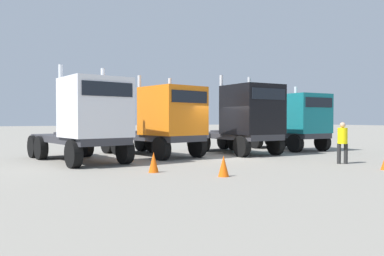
# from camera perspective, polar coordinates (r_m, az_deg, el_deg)

# --- Properties ---
(ground) EXTENTS (200.00, 200.00, 0.00)m
(ground) POSITION_cam_1_polar(r_m,az_deg,el_deg) (18.82, 3.50, -4.41)
(ground) COLOR gray
(semi_truck_white) EXTENTS (3.45, 6.65, 4.15)m
(semi_truck_white) POSITION_cam_1_polar(r_m,az_deg,el_deg) (17.00, -15.03, 1.17)
(semi_truck_white) COLOR #333338
(semi_truck_white) RESTS_ON ground
(semi_truck_orange) EXTENTS (3.70, 6.51, 4.02)m
(semi_truck_orange) POSITION_cam_1_polar(r_m,az_deg,el_deg) (19.24, -4.06, 1.13)
(semi_truck_orange) COLOR #333338
(semi_truck_orange) RESTS_ON ground
(semi_truck_black) EXTENTS (2.62, 6.00, 4.24)m
(semi_truck_black) POSITION_cam_1_polar(r_m,az_deg,el_deg) (20.83, 7.84, 1.43)
(semi_truck_black) COLOR #333338
(semi_truck_black) RESTS_ON ground
(semi_truck_teal) EXTENTS (2.59, 5.79, 3.94)m
(semi_truck_teal) POSITION_cam_1_polar(r_m,az_deg,el_deg) (24.20, 14.88, 1.04)
(semi_truck_teal) COLOR #333338
(semi_truck_teal) RESTS_ON ground
(visitor_in_hivis) EXTENTS (0.55, 0.55, 1.74)m
(visitor_in_hivis) POSITION_cam_1_polar(r_m,az_deg,el_deg) (17.44, 21.21, -1.62)
(visitor_in_hivis) COLOR #262626
(visitor_in_hivis) RESTS_ON ground
(traffic_cone_near) EXTENTS (0.36, 0.36, 0.69)m
(traffic_cone_near) POSITION_cam_1_polar(r_m,az_deg,el_deg) (12.72, 4.65, -5.58)
(traffic_cone_near) COLOR #F2590C
(traffic_cone_near) RESTS_ON ground
(traffic_cone_mid) EXTENTS (0.36, 0.36, 0.72)m
(traffic_cone_mid) POSITION_cam_1_polar(r_m,az_deg,el_deg) (13.73, -5.65, -5.02)
(traffic_cone_mid) COLOR #F2590C
(traffic_cone_mid) RESTS_ON ground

